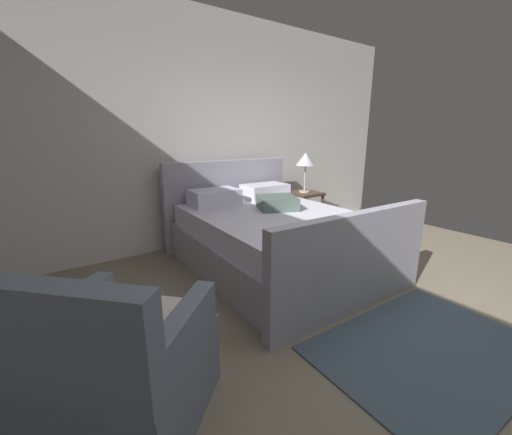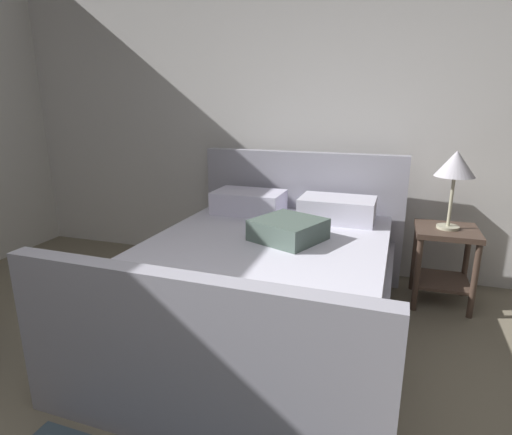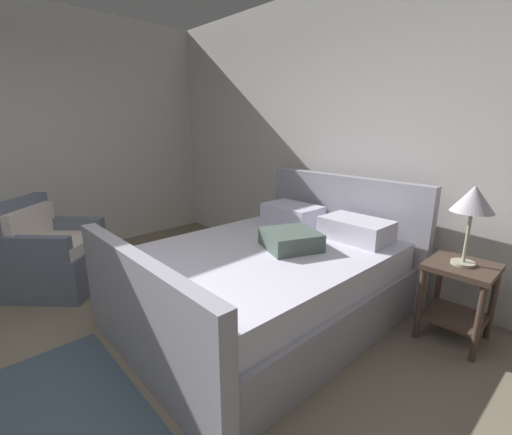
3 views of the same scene
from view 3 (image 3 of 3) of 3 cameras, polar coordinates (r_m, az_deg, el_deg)
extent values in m
cube|color=silver|center=(3.57, 18.38, 12.38)|extent=(6.05, 0.12, 2.89)
cube|color=#A09EAD|center=(2.91, 1.57, -12.88)|extent=(1.66, 2.04, 0.40)
cube|color=#A09EAD|center=(3.54, 13.93, -2.07)|extent=(1.73, 0.15, 1.10)
cube|color=#A09EAD|center=(2.29, -18.36, -15.71)|extent=(1.73, 0.15, 0.84)
cube|color=silver|center=(2.78, 1.62, -7.23)|extent=(1.58, 1.98, 0.22)
cube|color=silver|center=(3.45, 6.05, 0.64)|extent=(0.57, 0.38, 0.18)
cube|color=silver|center=(3.04, 16.28, -1.88)|extent=(0.57, 0.38, 0.18)
cube|color=#506259|center=(2.74, 5.76, -3.65)|extent=(0.53, 0.53, 0.14)
cube|color=#48352B|center=(2.90, 31.06, -7.03)|extent=(0.44, 0.44, 0.04)
cube|color=#48352B|center=(3.06, 30.03, -14.01)|extent=(0.40, 0.40, 0.02)
cylinder|color=#48352B|center=(2.90, 25.53, -12.83)|extent=(0.04, 0.04, 0.56)
cylinder|color=#48352B|center=(2.82, 32.95, -14.70)|extent=(0.04, 0.04, 0.56)
cylinder|color=#48352B|center=(3.23, 27.99, -10.26)|extent=(0.04, 0.04, 0.56)
cylinder|color=#48352B|center=(3.16, 34.63, -11.81)|extent=(0.04, 0.04, 0.56)
cylinder|color=#B7B293|center=(2.89, 31.14, -6.48)|extent=(0.16, 0.16, 0.02)
cylinder|color=#B7B293|center=(2.84, 31.67, -2.81)|extent=(0.02, 0.02, 0.37)
cone|color=silver|center=(2.77, 32.46, 2.66)|extent=(0.28, 0.28, 0.18)
cube|color=slate|center=(3.90, -29.81, -7.36)|extent=(1.02, 1.02, 0.42)
cube|color=silver|center=(3.82, -30.32, -3.74)|extent=(0.94, 0.94, 0.10)
cube|color=slate|center=(3.94, -34.50, -0.91)|extent=(0.59, 0.60, 0.48)
cube|color=silver|center=(3.89, -33.38, -1.27)|extent=(0.50, 0.51, 0.36)
cube|color=slate|center=(3.56, -33.03, -4.38)|extent=(0.54, 0.52, 0.22)
cube|color=slate|center=(4.05, -28.17, -1.56)|extent=(0.54, 0.52, 0.22)
camera|label=1|loc=(3.86, -54.44, 6.62)|focal=22.06mm
camera|label=2|loc=(1.21, -72.07, 1.79)|focal=29.16mm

